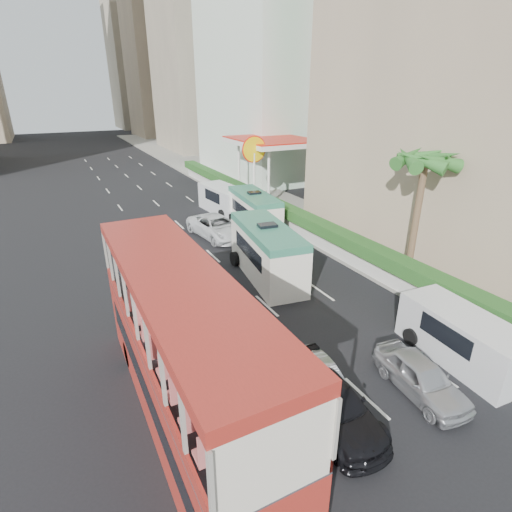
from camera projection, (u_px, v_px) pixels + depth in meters
ground_plane at (338, 362)px, 15.32m from camera, size 200.00×200.00×0.00m
double_decker_bus at (183, 350)px, 11.80m from camera, size 2.50×11.00×5.06m
car_silver_lane_a at (317, 402)px, 13.33m from camera, size 1.81×4.04×1.29m
car_silver_lane_b at (418, 391)px, 13.81m from camera, size 1.89×3.88×1.28m
car_black at (330, 419)px, 12.67m from camera, size 2.07×4.56×1.29m
van_asset at (217, 237)px, 28.20m from camera, size 3.20×5.64×1.49m
minibus_near at (267, 252)px, 21.75m from camera, size 3.10×6.78×2.90m
minibus_far at (254, 212)px, 29.26m from camera, size 2.66×6.23×2.68m
panel_van_near at (462, 338)px, 15.11m from camera, size 2.27×4.96×1.93m
panel_van_far at (224, 200)px, 33.45m from camera, size 2.67×5.56×2.15m
sidewalk at (253, 193)px, 39.56m from camera, size 6.00×120.00×0.18m
kerb_wall at (287, 222)px, 29.14m from camera, size 0.30×44.00×1.00m
hedge at (287, 211)px, 28.81m from camera, size 1.10×44.00×0.70m
palm_tree at (416, 221)px, 20.59m from camera, size 0.36×0.36×6.40m
shell_station at (272, 169)px, 37.32m from camera, size 6.50×8.00×5.50m
tower_far_a at (161, 23)px, 81.12m from camera, size 14.00×14.00×44.00m
tower_far_b at (138, 44)px, 99.90m from camera, size 14.00×14.00×40.00m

